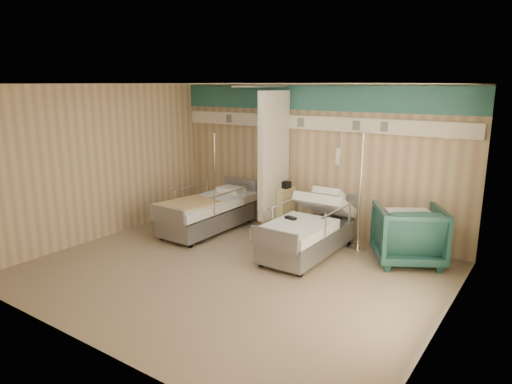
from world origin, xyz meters
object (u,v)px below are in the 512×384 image
bed_right (308,237)px  iv_stand_left (216,201)px  bedside_cabinet (278,208)px  visitor_armchair (408,234)px  iv_stand_right (358,225)px  bed_left (208,216)px

bed_right → iv_stand_left: size_ratio=1.19×
bedside_cabinet → visitor_armchair: size_ratio=0.82×
visitor_armchair → iv_stand_left: 4.16m
bedside_cabinet → bed_right: bearing=-38.0°
visitor_armchair → iv_stand_left: iv_stand_left is taller
bed_right → iv_stand_right: 0.96m
iv_stand_right → iv_stand_left: 3.25m
bed_right → bed_left: size_ratio=1.00×
visitor_armchair → iv_stand_left: (-4.15, 0.23, -0.10)m
visitor_armchair → bed_right: bearing=-8.4°
bed_left → iv_stand_right: 2.88m
bed_right → bedside_cabinet: bedside_cabinet is taller
visitor_armchair → iv_stand_left: bearing=-33.7°
bed_left → visitor_armchair: size_ratio=2.08×
bedside_cabinet → iv_stand_left: (-1.53, -0.07, -0.05)m
bedside_cabinet → iv_stand_right: size_ratio=0.42×
visitor_armchair → iv_stand_right: (-0.90, 0.17, -0.05)m
bed_right → visitor_armchair: visitor_armchair is taller
bed_left → iv_stand_right: iv_stand_right is taller
bed_left → iv_stand_right: size_ratio=1.06×
bedside_cabinet → iv_stand_left: iv_stand_left is taller
visitor_armchair → bed_left: bearing=-21.3°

